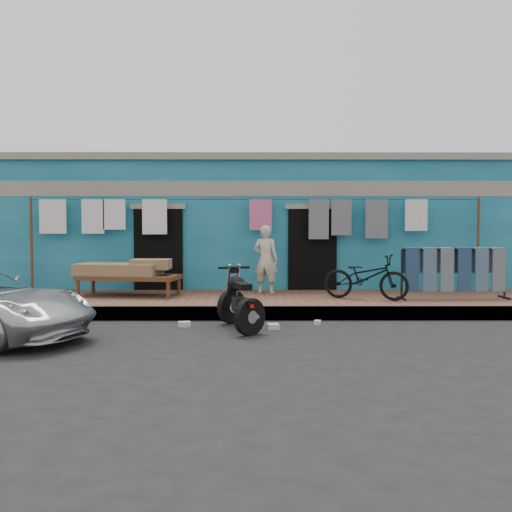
{
  "coord_description": "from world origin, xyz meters",
  "views": [
    {
      "loc": [
        -0.09,
        -10.08,
        1.78
      ],
      "look_at": [
        0.0,
        2.0,
        1.15
      ],
      "focal_mm": 45.0,
      "sensor_mm": 36.0,
      "label": 1
    }
  ],
  "objects": [
    {
      "name": "litter_a",
      "position": [
        -1.23,
        0.8,
        0.04
      ],
      "size": [
        0.23,
        0.2,
        0.09
      ],
      "primitive_type": "cube",
      "rotation": [
        0.0,
        0.0,
        0.23
      ],
      "color": "silver",
      "rests_on": "ground"
    },
    {
      "name": "building",
      "position": [
        -0.0,
        6.99,
        1.69
      ],
      "size": [
        12.2,
        5.2,
        3.36
      ],
      "color": "#1B6782",
      "rests_on": "ground"
    },
    {
      "name": "motorcycle",
      "position": [
        -0.28,
        0.57,
        0.51
      ],
      "size": [
        1.34,
        1.85,
        1.02
      ],
      "primitive_type": null,
      "rotation": [
        0.0,
        0.0,
        0.26
      ],
      "color": "black",
      "rests_on": "ground"
    },
    {
      "name": "clothesline",
      "position": [
        -0.4,
        4.25,
        1.81
      ],
      "size": [
        10.06,
        0.06,
        2.1
      ],
      "color": "brown",
      "rests_on": "sidewalk"
    },
    {
      "name": "litter_b",
      "position": [
        1.07,
        1.04,
        0.04
      ],
      "size": [
        0.14,
        0.17,
        0.07
      ],
      "primitive_type": "cube",
      "rotation": [
        0.0,
        0.0,
        1.3
      ],
      "color": "silver",
      "rests_on": "ground"
    },
    {
      "name": "charpoy",
      "position": [
        -2.65,
        3.29,
        0.62
      ],
      "size": [
        2.5,
        1.71,
        0.73
      ],
      "primitive_type": null,
      "rotation": [
        0.0,
        0.0,
        -0.16
      ],
      "color": "brown",
      "rests_on": "sidewalk"
    },
    {
      "name": "seated_person",
      "position": [
        0.22,
        3.73,
        0.99
      ],
      "size": [
        0.61,
        0.5,
        1.48
      ],
      "primitive_type": "imported",
      "rotation": [
        0.0,
        0.0,
        2.83
      ],
      "color": "beige",
      "rests_on": "sidewalk"
    },
    {
      "name": "litter_c",
      "position": [
        0.28,
        0.55,
        0.05
      ],
      "size": [
        0.2,
        0.24,
        0.09
      ],
      "primitive_type": "cube",
      "rotation": [
        0.0,
        0.0,
        1.64
      ],
      "color": "silver",
      "rests_on": "ground"
    },
    {
      "name": "bicycle",
      "position": [
        2.19,
        2.62,
        0.8
      ],
      "size": [
        1.79,
        1.26,
        1.1
      ],
      "primitive_type": "imported",
      "rotation": [
        0.0,
        0.0,
        1.14
      ],
      "color": "black",
      "rests_on": "sidewalk"
    },
    {
      "name": "sidewalk",
      "position": [
        0.0,
        3.0,
        0.12
      ],
      "size": [
        28.0,
        3.0,
        0.25
      ],
      "primitive_type": "cube",
      "color": "brown",
      "rests_on": "ground"
    },
    {
      "name": "ground",
      "position": [
        0.0,
        0.0,
        0.0
      ],
      "size": [
        80.0,
        80.0,
        0.0
      ],
      "primitive_type": "plane",
      "color": "black",
      "rests_on": "ground"
    },
    {
      "name": "jeans_rack",
      "position": [
        3.98,
        2.72,
        0.78
      ],
      "size": [
        2.26,
        0.64,
        1.07
      ],
      "primitive_type": null,
      "rotation": [
        0.0,
        0.0,
        0.04
      ],
      "color": "black",
      "rests_on": "sidewalk"
    },
    {
      "name": "curb",
      "position": [
        0.0,
        1.55,
        0.12
      ],
      "size": [
        28.0,
        0.1,
        0.25
      ],
      "primitive_type": "cube",
      "color": "gray",
      "rests_on": "ground"
    }
  ]
}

